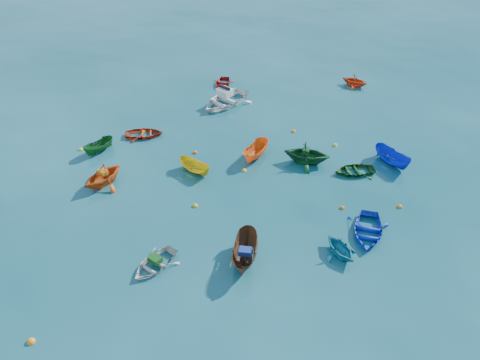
{
  "coord_description": "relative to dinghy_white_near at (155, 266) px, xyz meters",
  "views": [
    {
      "loc": [
        0.51,
        -20.03,
        19.1
      ],
      "look_at": [
        0.0,
        5.0,
        0.4
      ],
      "focal_mm": 35.0,
      "sensor_mm": 36.0,
      "label": 1
    }
  ],
  "objects": [
    {
      "name": "motorboat_white",
      "position": [
        2.99,
        19.06,
        0.0
      ],
      "size": [
        5.7,
        5.88,
        1.59
      ],
      "primitive_type": "imported",
      "rotation": [
        0.0,
        0.0,
        -0.69
      ],
      "color": "white",
      "rests_on": "ground"
    },
    {
      "name": "tarp_orange_a",
      "position": [
        -4.61,
        7.42,
        0.96
      ],
      "size": [
        0.75,
        0.71,
        0.29
      ],
      "primitive_type": "cube",
      "rotation": [
        0.0,
        0.0,
        -0.61
      ],
      "color": "orange",
      "rests_on": "dinghy_orange_w"
    },
    {
      "name": "ground",
      "position": [
        4.52,
        2.45,
        0.0
      ],
      "size": [
        160.0,
        160.0,
        0.0
      ],
      "primitive_type": "plane",
      "color": "#0A4049",
      "rests_on": "ground"
    },
    {
      "name": "dinghy_orange_far",
      "position": [
        14.91,
        22.96,
        0.0
      ],
      "size": [
        3.07,
        2.95,
        1.25
      ],
      "primitive_type": "imported",
      "rotation": [
        0.0,
        0.0,
        1.05
      ],
      "color": "red",
      "rests_on": "ground"
    },
    {
      "name": "buoy_ye_a",
      "position": [
        1.72,
        5.14,
        0.0
      ],
      "size": [
        0.35,
        0.35,
        0.35
      ],
      "primitive_type": "sphere",
      "color": "gold",
      "rests_on": "ground"
    },
    {
      "name": "buoy_or_e",
      "position": [
        8.64,
        14.48,
        0.0
      ],
      "size": [
        0.35,
        0.35,
        0.35
      ],
      "primitive_type": "sphere",
      "color": "orange",
      "rests_on": "ground"
    },
    {
      "name": "dinghy_orange_w",
      "position": [
        -4.64,
        7.38,
        0.0
      ],
      "size": [
        3.95,
        4.06,
        1.63
      ],
      "primitive_type": "imported",
      "rotation": [
        0.0,
        0.0,
        -0.61
      ],
      "color": "#CE4D13",
      "rests_on": "ground"
    },
    {
      "name": "buoy_ye_c",
      "position": [
        4.78,
        9.05,
        0.0
      ],
      "size": [
        0.34,
        0.34,
        0.34
      ],
      "primitive_type": "sphere",
      "color": "yellow",
      "rests_on": "ground"
    },
    {
      "name": "dinghy_white_near",
      "position": [
        0.0,
        0.0,
        0.0
      ],
      "size": [
        3.31,
        3.49,
        0.59
      ],
      "primitive_type": "imported",
      "rotation": [
        0.0,
        0.0,
        -0.63
      ],
      "color": "beige",
      "rests_on": "ground"
    },
    {
      "name": "buoy_or_c",
      "position": [
        1.12,
        11.27,
        0.0
      ],
      "size": [
        0.35,
        0.35,
        0.35
      ],
      "primitive_type": "sphere",
      "color": "#D35D0B",
      "rests_on": "ground"
    },
    {
      "name": "buoy_ye_d",
      "position": [
        -7.48,
        11.51,
        0.0
      ],
      "size": [
        0.33,
        0.33,
        0.33
      ],
      "primitive_type": "sphere",
      "color": "yellow",
      "rests_on": "ground"
    },
    {
      "name": "dinghy_cyan_se",
      "position": [
        10.24,
        1.1,
        0.0
      ],
      "size": [
        2.83,
        2.95,
        1.2
      ],
      "primitive_type": "imported",
      "rotation": [
        0.0,
        0.0,
        0.51
      ],
      "color": "teal",
      "rests_on": "ground"
    },
    {
      "name": "tarp_green_b",
      "position": [
        9.14,
        10.22,
        0.99
      ],
      "size": [
        0.55,
        0.66,
        0.28
      ],
      "primitive_type": "cube",
      "rotation": [
        0.0,
        0.0,
        1.36
      ],
      "color": "#0F3F1B",
      "rests_on": "dinghy_green_n"
    },
    {
      "name": "dinghy_red_nw",
      "position": [
        -3.08,
        13.6,
        0.0
      ],
      "size": [
        3.11,
        2.36,
        0.61
      ],
      "primitive_type": "imported",
      "rotation": [
        0.0,
        0.0,
        1.67
      ],
      "color": "#A3250D",
      "rests_on": "ground"
    },
    {
      "name": "buoy_or_a",
      "position": [
        -4.97,
        -4.85,
        0.0
      ],
      "size": [
        0.39,
        0.39,
        0.39
      ],
      "primitive_type": "sphere",
      "color": "orange",
      "rests_on": "ground"
    },
    {
      "name": "sampan_brown_mid",
      "position": [
        4.96,
        0.54,
        0.0
      ],
      "size": [
        1.75,
        3.66,
        1.36
      ],
      "primitive_type": "imported",
      "rotation": [
        0.0,
        0.0,
        -0.12
      ],
      "color": "#52311D",
      "rests_on": "ground"
    },
    {
      "name": "sampan_orange_n",
      "position": [
        5.61,
        10.78,
        0.0
      ],
      "size": [
        2.47,
        3.22,
        1.18
      ],
      "primitive_type": "imported",
      "rotation": [
        0.0,
        0.0,
        -0.5
      ],
      "color": "orange",
      "rests_on": "ground"
    },
    {
      "name": "sampan_green_far",
      "position": [
        -5.98,
        11.33,
        0.0
      ],
      "size": [
        2.34,
        2.6,
        0.99
      ],
      "primitive_type": "imported",
      "rotation": [
        0.0,
        0.0,
        -0.67
      ],
      "color": "#13511B",
      "rests_on": "ground"
    },
    {
      "name": "dinghy_blue_se",
      "position": [
        12.14,
        2.82,
        0.0
      ],
      "size": [
        3.26,
        3.98,
        0.72
      ],
      "primitive_type": "imported",
      "rotation": [
        0.0,
        0.0,
        -0.24
      ],
      "color": "#0F30C4",
      "rests_on": "ground"
    },
    {
      "name": "dinghy_red_far",
      "position": [
        2.57,
        22.82,
        0.0
      ],
      "size": [
        2.24,
        2.93,
        0.57
      ],
      "primitive_type": "imported",
      "rotation": [
        0.0,
        0.0,
        -0.11
      ],
      "color": "#AA120E",
      "rests_on": "ground"
    },
    {
      "name": "dinghy_green_n",
      "position": [
        9.23,
        10.2,
        0.0
      ],
      "size": [
        3.76,
        3.42,
        1.71
      ],
      "primitive_type": "imported",
      "rotation": [
        0.0,
        0.0,
        1.36
      ],
      "color": "#104822",
      "rests_on": "ground"
    },
    {
      "name": "buoy_ye_e",
      "position": [
        11.63,
        12.5,
        0.0
      ],
      "size": [
        0.34,
        0.34,
        0.34
      ],
      "primitive_type": "sphere",
      "color": "yellow",
      "rests_on": "ground"
    },
    {
      "name": "buoy_ye_b",
      "position": [
        -3.25,
        14.19,
        0.0
      ],
      "size": [
        0.38,
        0.38,
        0.38
      ],
      "primitive_type": "sphere",
      "color": "yellow",
      "rests_on": "ground"
    },
    {
      "name": "buoy_or_b",
      "position": [
        14.69,
        5.32,
        0.0
      ],
      "size": [
        0.33,
        0.33,
        0.33
      ],
      "primitive_type": "sphere",
      "color": "orange",
      "rests_on": "ground"
    },
    {
      "name": "buoy_or_d",
      "position": [
        11.02,
        5.13,
        0.0
      ],
      "size": [
        0.31,
        0.31,
        0.31
      ],
      "primitive_type": "sphere",
      "color": "#D65D0B",
      "rests_on": "ground"
    },
    {
      "name": "tarp_green_a",
      "position": [
        0.06,
        0.08,
        0.46
      ],
      "size": [
        0.85,
        0.82,
        0.33
      ],
      "primitive_type": "cube",
      "rotation": [
        0.0,
        0.0,
        -0.63
      ],
      "color": "#134D17",
      "rests_on": "dinghy_white_near"
    },
    {
      "name": "sampan_yellow_mid",
      "position": [
        1.37,
        8.87,
        0.0
      ],
      "size": [
        2.72,
        2.4,
        1.03
      ],
      "primitive_type": "imported",
      "rotation": [
        0.0,
        0.0,
        0.92
      ],
      "color": "gold",
      "rests_on": "ground"
    },
    {
      "name": "sampan_blue_far",
      "position": [
        15.29,
        10.17,
        0.0
      ],
      "size": [
        2.69,
        3.25,
        1.2
      ],
      "primitive_type": "imported",
      "rotation": [
        0.0,
        0.0,
        0.58
      ],
      "color": "#0E26B8",
      "rests_on": "ground"
    },
    {
      "name": "dinghy_green_e",
      "position": [
        12.43,
        9.0,
        0.0
      ],
      "size": [
        3.13,
        2.45,
        0.59
      ],
      "primitive_type": "imported",
      "rotation": [
        0.0,
        0.0,
        -1.42
      ],
      "color": "#0F4211",
      "rests_on": "ground"
    },
    {
      "name": "tarp_blue_a",
      "position": [
        4.94,
        0.39,
        0.84
      ],
      "size": [
        0.72,
        0.58,
        0.32
      ],
      "primitive_type": "cube",
      "rotation": [
        0.0,
        0.0,
        -0.12
      ],
      "color": "navy",
      "rests_on": "sampan_brown_mid"
    }
  ]
}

